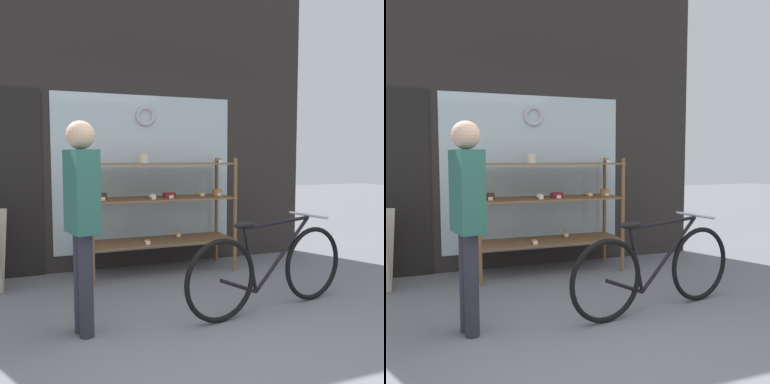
# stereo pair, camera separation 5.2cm
# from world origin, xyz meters

# --- Properties ---
(ground_plane) EXTENTS (30.00, 30.00, 0.00)m
(ground_plane) POSITION_xyz_m (0.00, 0.00, 0.00)
(ground_plane) COLOR slate
(storefront_facade) EXTENTS (4.81, 0.13, 3.62)m
(storefront_facade) POSITION_xyz_m (-0.04, 2.85, 1.75)
(storefront_facade) COLOR #2D2826
(storefront_facade) RESTS_ON ground_plane
(display_case) EXTENTS (1.71, 0.58, 1.39)m
(display_case) POSITION_xyz_m (0.29, 2.43, 0.83)
(display_case) COLOR brown
(display_case) RESTS_ON ground_plane
(bicycle) EXTENTS (1.74, 0.50, 0.83)m
(bicycle) POSITION_xyz_m (0.79, 0.87, 0.37)
(bicycle) COLOR black
(bicycle) RESTS_ON ground_plane
(pedestrian) EXTENTS (0.24, 0.35, 1.62)m
(pedestrian) POSITION_xyz_m (-0.80, 0.93, 0.95)
(pedestrian) COLOR #282833
(pedestrian) RESTS_ON ground_plane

